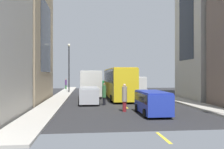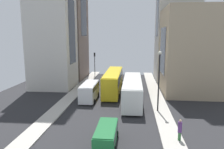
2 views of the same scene
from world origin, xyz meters
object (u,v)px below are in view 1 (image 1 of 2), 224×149
(city_bus_white, at_px, (90,81))
(pedestrian_waiting_curb, at_px, (66,84))
(car_silver_0, at_px, (89,94))
(car_green_1, at_px, (100,84))
(streetcar_yellow, at_px, (118,81))
(pedestrian_walking_far, at_px, (104,94))
(car_blue_2, at_px, (152,101))
(delivery_van_white, at_px, (135,84))
(pedestrian_crossing_mid, at_px, (124,97))

(city_bus_white, bearing_deg, pedestrian_waiting_curb, 110.66)
(car_silver_0, bearing_deg, car_green_1, 83.88)
(streetcar_yellow, xyz_separation_m, pedestrian_walking_far, (-2.18, -6.44, -1.04))
(pedestrian_walking_far, distance_m, pedestrian_waiting_curb, 23.85)
(city_bus_white, relative_size, car_blue_2, 3.02)
(delivery_van_white, distance_m, car_blue_2, 17.31)
(car_silver_0, height_order, pedestrian_crossing_mid, pedestrian_crossing_mid)
(car_green_1, bearing_deg, pedestrian_waiting_curb, -169.71)
(delivery_van_white, bearing_deg, pedestrian_walking_far, -114.83)
(delivery_van_white, bearing_deg, pedestrian_waiting_curb, 132.29)
(delivery_van_white, relative_size, pedestrian_waiting_curb, 2.96)
(streetcar_yellow, distance_m, car_green_1, 18.03)
(streetcar_yellow, xyz_separation_m, pedestrian_crossing_mid, (-0.89, -10.57, -0.99))
(pedestrian_walking_far, xyz_separation_m, pedestrian_waiting_curb, (-5.49, 23.21, 0.11))
(car_silver_0, distance_m, pedestrian_crossing_mid, 5.92)
(streetcar_yellow, distance_m, delivery_van_white, 5.86)
(car_blue_2, distance_m, pedestrian_waiting_curb, 30.22)
(streetcar_yellow, xyz_separation_m, car_blue_2, (0.87, -12.22, -1.13))
(delivery_van_white, relative_size, car_silver_0, 1.37)
(city_bus_white, relative_size, pedestrian_crossing_mid, 5.82)
(delivery_van_white, relative_size, car_green_1, 1.27)
(car_green_1, relative_size, car_blue_2, 1.10)
(city_bus_white, distance_m, pedestrian_waiting_curb, 12.45)
(car_silver_0, xyz_separation_m, pedestrian_waiting_curb, (-4.08, 22.07, 0.23))
(pedestrian_walking_far, distance_m, pedestrian_crossing_mid, 4.32)
(city_bus_white, xyz_separation_m, pedestrian_walking_far, (1.11, -11.59, -0.92))
(delivery_van_white, distance_m, pedestrian_walking_far, 12.55)
(streetcar_yellow, height_order, car_blue_2, streetcar_yellow)
(city_bus_white, bearing_deg, delivery_van_white, -1.85)
(car_blue_2, relative_size, pedestrian_crossing_mid, 1.93)
(car_green_1, xyz_separation_m, car_blue_2, (1.96, -30.18, 0.00))
(city_bus_white, distance_m, streetcar_yellow, 6.11)
(car_green_1, bearing_deg, city_bus_white, -99.70)
(delivery_van_white, distance_m, car_green_1, 13.69)
(car_silver_0, bearing_deg, pedestrian_waiting_curb, 100.47)
(car_blue_2, bearing_deg, delivery_van_white, 82.62)
(car_silver_0, bearing_deg, delivery_van_white, 56.90)
(car_green_1, distance_m, pedestrian_walking_far, 24.43)
(streetcar_yellow, height_order, delivery_van_white, streetcar_yellow)
(car_silver_0, distance_m, pedestrian_walking_far, 1.82)
(delivery_van_white, xyz_separation_m, pedestrian_waiting_curb, (-10.76, 11.83, -0.32))
(pedestrian_walking_far, bearing_deg, delivery_van_white, 5.07)
(car_silver_0, bearing_deg, streetcar_yellow, 55.93)
(city_bus_white, xyz_separation_m, delivery_van_white, (6.38, -0.21, -0.49))
(streetcar_yellow, bearing_deg, car_blue_2, -85.93)
(car_blue_2, bearing_deg, car_green_1, 93.72)
(car_blue_2, xyz_separation_m, pedestrian_waiting_curb, (-8.54, 28.99, 0.21))
(pedestrian_waiting_curb, height_order, pedestrian_crossing_mid, pedestrian_crossing_mid)
(city_bus_white, bearing_deg, streetcar_yellow, -57.47)
(city_bus_white, height_order, car_green_1, city_bus_white)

